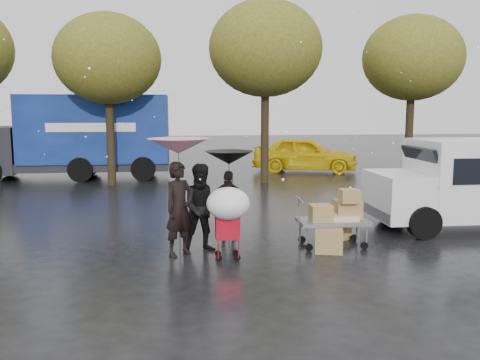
{
  "coord_description": "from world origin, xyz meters",
  "views": [
    {
      "loc": [
        -0.8,
        -9.95,
        2.98
      ],
      "look_at": [
        0.46,
        1.0,
        1.4
      ],
      "focal_mm": 38.0,
      "sensor_mm": 36.0,
      "label": 1
    }
  ],
  "objects": [
    {
      "name": "ground",
      "position": [
        0.0,
        0.0,
        0.0
      ],
      "size": [
        90.0,
        90.0,
        0.0
      ],
      "primitive_type": "plane",
      "color": "black",
      "rests_on": "ground"
    },
    {
      "name": "person_pink",
      "position": [
        -0.86,
        0.17,
        0.96
      ],
      "size": [
        0.83,
        0.8,
        1.91
      ],
      "primitive_type": "imported",
      "rotation": [
        0.0,
        0.0,
        0.7
      ],
      "color": "black",
      "rests_on": "ground"
    },
    {
      "name": "person_middle",
      "position": [
        -0.38,
        0.38,
        0.92
      ],
      "size": [
        0.96,
        0.79,
        1.84
      ],
      "primitive_type": "imported",
      "rotation": [
        0.0,
        0.0,
        0.11
      ],
      "color": "black",
      "rests_on": "ground"
    },
    {
      "name": "person_black",
      "position": [
        0.27,
        1.46,
        0.78
      ],
      "size": [
        0.98,
        0.63,
        1.56
      ],
      "primitive_type": "imported",
      "rotation": [
        0.0,
        0.0,
        2.85
      ],
      "color": "black",
      "rests_on": "ground"
    },
    {
      "name": "umbrella_pink",
      "position": [
        -0.86,
        0.17,
        2.22
      ],
      "size": [
        1.23,
        1.23,
        2.37
      ],
      "color": "#4C4C4C",
      "rests_on": "ground"
    },
    {
      "name": "umbrella_black",
      "position": [
        0.27,
        1.46,
        1.85
      ],
      "size": [
        1.11,
        1.11,
        2.0
      ],
      "color": "#4C4C4C",
      "rests_on": "ground"
    },
    {
      "name": "vendor_cart",
      "position": [
        2.5,
        0.43,
        0.73
      ],
      "size": [
        1.52,
        0.8,
        1.27
      ],
      "color": "slate",
      "rests_on": "ground"
    },
    {
      "name": "shopping_cart",
      "position": [
        0.08,
        -0.35,
        1.06
      ],
      "size": [
        0.84,
        0.84,
        1.46
      ],
      "color": "#A00918",
      "rests_on": "ground"
    },
    {
      "name": "white_van",
      "position": [
        6.48,
        1.74,
        1.16
      ],
      "size": [
        4.91,
        2.18,
        2.2
      ],
      "color": "white",
      "rests_on": "ground"
    },
    {
      "name": "blue_truck",
      "position": [
        -5.2,
        12.09,
        1.76
      ],
      "size": [
        8.3,
        2.6,
        3.5
      ],
      "color": "navy",
      "rests_on": "ground"
    },
    {
      "name": "box_ground_near",
      "position": [
        2.21,
        0.01,
        0.25
      ],
      "size": [
        0.65,
        0.57,
        0.5
      ],
      "primitive_type": "cube",
      "rotation": [
        0.0,
        0.0,
        -0.26
      ],
      "color": "olive",
      "rests_on": "ground"
    },
    {
      "name": "box_ground_far",
      "position": [
        2.78,
        1.0,
        0.16
      ],
      "size": [
        0.48,
        0.43,
        0.31
      ],
      "primitive_type": "cube",
      "rotation": [
        0.0,
        0.0,
        0.35
      ],
      "color": "olive",
      "rests_on": "ground"
    },
    {
      "name": "yellow_taxi",
      "position": [
        4.95,
        13.2,
        0.82
      ],
      "size": [
        5.19,
        3.28,
        1.64
      ],
      "primitive_type": "imported",
      "rotation": [
        0.0,
        0.0,
        1.27
      ],
      "color": "#DFB70B",
      "rests_on": "ground"
    },
    {
      "name": "tree_row",
      "position": [
        -0.47,
        10.0,
        5.02
      ],
      "size": [
        21.6,
        4.4,
        7.12
      ],
      "color": "black",
      "rests_on": "ground"
    }
  ]
}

